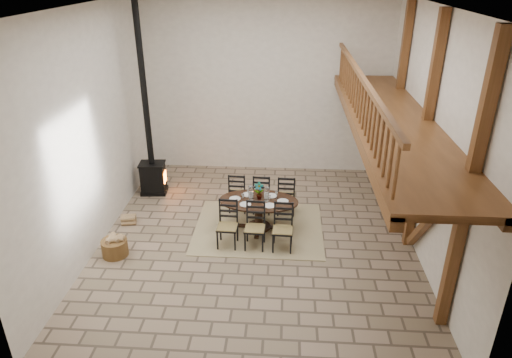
# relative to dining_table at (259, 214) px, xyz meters

# --- Properties ---
(ground) EXTENTS (8.00, 8.00, 0.00)m
(ground) POSITION_rel_dining_table_xyz_m (-0.01, -0.41, -0.40)
(ground) COLOR #917860
(ground) RESTS_ON ground
(room_shell) EXTENTS (7.02, 8.02, 5.01)m
(room_shell) POSITION_rel_dining_table_xyz_m (1.18, -0.41, 2.61)
(room_shell) COLOR silver
(room_shell) RESTS_ON ground
(rug) EXTENTS (3.00, 2.50, 0.02)m
(rug) POSITION_rel_dining_table_xyz_m (-0.00, -0.00, -0.39)
(rug) COLOR tan
(rug) RESTS_ON ground
(dining_table) EXTENTS (1.88, 2.11, 1.18)m
(dining_table) POSITION_rel_dining_table_xyz_m (0.00, 0.00, 0.00)
(dining_table) COLOR black
(dining_table) RESTS_ON ground
(wood_stove) EXTENTS (0.72, 0.58, 5.00)m
(wood_stove) POSITION_rel_dining_table_xyz_m (-2.97, 1.69, 0.72)
(wood_stove) COLOR black
(wood_stove) RESTS_ON ground
(log_basket) EXTENTS (0.56, 0.56, 0.46)m
(log_basket) POSITION_rel_dining_table_xyz_m (-3.02, -1.30, -0.20)
(log_basket) COLOR brown
(log_basket) RESTS_ON ground
(log_stack) EXTENTS (0.38, 0.29, 0.23)m
(log_stack) POSITION_rel_dining_table_xyz_m (-3.14, -0.01, -0.28)
(log_stack) COLOR tan
(log_stack) RESTS_ON ground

